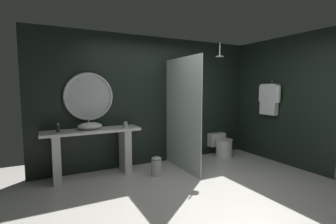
{
  "coord_description": "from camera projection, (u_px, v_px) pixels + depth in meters",
  "views": [
    {
      "loc": [
        -2.09,
        -2.74,
        1.58
      ],
      "look_at": [
        -0.26,
        0.79,
        1.17
      ],
      "focal_mm": 26.03,
      "sensor_mm": 36.0,
      "label": 1
    }
  ],
  "objects": [
    {
      "name": "ground_plane",
      "position": [
        209.0,
        196.0,
        3.54
      ],
      "size": [
        5.76,
        5.76,
        0.0
      ],
      "primitive_type": "plane",
      "color": "silver"
    },
    {
      "name": "back_wall_panel",
      "position": [
        155.0,
        101.0,
        5.09
      ],
      "size": [
        4.8,
        0.1,
        2.6
      ],
      "primitive_type": "cube",
      "color": "black",
      "rests_on": "ground_plane"
    },
    {
      "name": "side_wall_right",
      "position": [
        278.0,
        100.0,
        5.15
      ],
      "size": [
        0.1,
        2.47,
        2.6
      ],
      "primitive_type": "cube",
      "color": "black",
      "rests_on": "ground_plane"
    },
    {
      "name": "vanity_counter",
      "position": [
        93.0,
        147.0,
        4.28
      ],
      "size": [
        1.65,
        0.48,
        0.85
      ],
      "color": "silver",
      "rests_on": "ground_plane"
    },
    {
      "name": "vessel_sink",
      "position": [
        90.0,
        126.0,
        4.26
      ],
      "size": [
        0.42,
        0.34,
        0.17
      ],
      "color": "white",
      "rests_on": "vanity_counter"
    },
    {
      "name": "tumbler_cup",
      "position": [
        125.0,
        124.0,
        4.47
      ],
      "size": [
        0.07,
        0.07,
        0.11
      ],
      "primitive_type": "cylinder",
      "color": "silver",
      "rests_on": "vanity_counter"
    },
    {
      "name": "soap_dispenser",
      "position": [
        58.0,
        128.0,
        3.98
      ],
      "size": [
        0.06,
        0.06,
        0.15
      ],
      "color": "#282D28",
      "rests_on": "vanity_counter"
    },
    {
      "name": "round_wall_mirror",
      "position": [
        89.0,
        97.0,
        4.39
      ],
      "size": [
        0.87,
        0.05,
        0.87
      ],
      "color": "silver"
    },
    {
      "name": "shower_glass_panel",
      "position": [
        182.0,
        114.0,
        4.62
      ],
      "size": [
        0.02,
        1.28,
        2.14
      ],
      "primitive_type": "cube",
      "color": "silver",
      "rests_on": "ground_plane"
    },
    {
      "name": "rain_shower_head",
      "position": [
        220.0,
        55.0,
        5.03
      ],
      "size": [
        0.17,
        0.17,
        0.3
      ],
      "color": "silver"
    },
    {
      "name": "hanging_bathrobe",
      "position": [
        269.0,
        98.0,
        5.18
      ],
      "size": [
        0.2,
        0.53,
        0.73
      ],
      "color": "silver"
    },
    {
      "name": "toilet",
      "position": [
        221.0,
        145.0,
        5.62
      ],
      "size": [
        0.41,
        0.59,
        0.5
      ],
      "color": "white",
      "rests_on": "ground_plane"
    },
    {
      "name": "waste_bin",
      "position": [
        156.0,
        166.0,
        4.35
      ],
      "size": [
        0.18,
        0.18,
        0.34
      ],
      "color": "silver",
      "rests_on": "ground_plane"
    }
  ]
}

